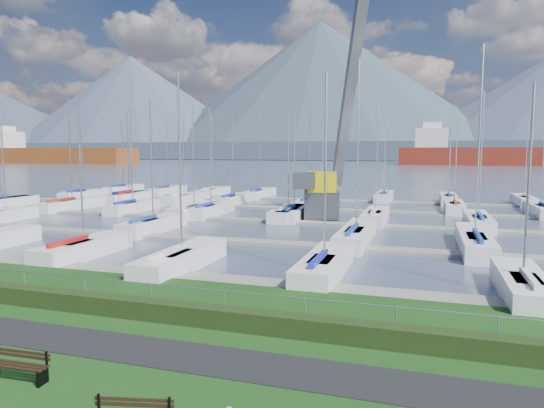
% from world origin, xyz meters
% --- Properties ---
extents(path, '(160.00, 2.00, 0.04)m').
position_xyz_m(path, '(0.00, -3.00, 0.01)').
color(path, black).
rests_on(path, grass).
extents(water, '(800.00, 540.00, 0.20)m').
position_xyz_m(water, '(0.00, 260.00, -0.40)').
color(water, '#49546B').
extents(hedge, '(80.00, 0.70, 0.70)m').
position_xyz_m(hedge, '(0.00, -0.40, 0.35)').
color(hedge, '#1E2F11').
rests_on(hedge, grass).
extents(fence, '(80.00, 0.04, 0.04)m').
position_xyz_m(fence, '(0.00, 0.00, 1.20)').
color(fence, '#95989D').
rests_on(fence, grass).
extents(foothill, '(900.00, 80.00, 12.00)m').
position_xyz_m(foothill, '(0.00, 330.00, 6.00)').
color(foothill, '#404E5D').
rests_on(foothill, water).
extents(mountains, '(1190.00, 360.00, 115.00)m').
position_xyz_m(mountains, '(7.35, 404.62, 46.68)').
color(mountains, '#3C4458').
rests_on(mountains, water).
extents(docks, '(90.00, 41.60, 0.25)m').
position_xyz_m(docks, '(0.00, 26.00, -0.22)').
color(docks, slate).
rests_on(docks, water).
extents(bench_left, '(1.82, 0.51, 0.85)m').
position_xyz_m(bench_left, '(-1.59, -5.73, 0.42)').
color(bench_left, black).
rests_on(bench_left, grass).
extents(crane, '(6.91, 13.15, 22.35)m').
position_xyz_m(crane, '(-0.02, 30.08, 5.33)').
color(crane, '#515358').
rests_on(crane, water).
extents(cargo_ship_west, '(91.39, 20.98, 21.50)m').
position_xyz_m(cargo_ship_west, '(-176.98, 187.17, 3.63)').
color(cargo_ship_west, brown).
rests_on(cargo_ship_west, water).
extents(cargo_ship_mid, '(92.82, 21.69, 21.50)m').
position_xyz_m(cargo_ship_mid, '(39.05, 217.73, 3.61)').
color(cargo_ship_mid, maroon).
rests_on(cargo_ship_mid, water).
extents(sailboat_fleet, '(76.37, 49.20, 13.47)m').
position_xyz_m(sailboat_fleet, '(-3.38, 29.11, 5.35)').
color(sailboat_fleet, '#2035A2').
rests_on(sailboat_fleet, water).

